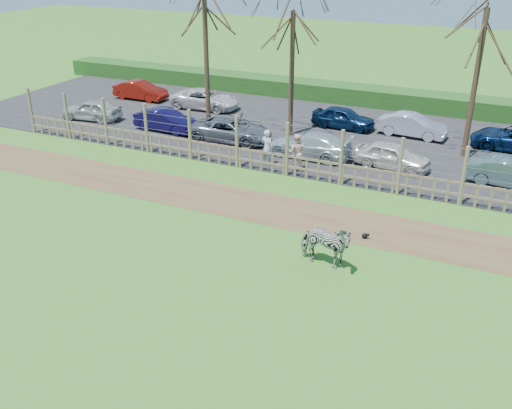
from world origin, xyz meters
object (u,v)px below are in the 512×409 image
at_px(tree_right, 481,48).
at_px(car_4, 392,156).
at_px(visitor_a, 267,148).
at_px(car_2, 231,130).
at_px(car_3, 310,145).
at_px(car_1, 166,120).
at_px(car_10, 343,118).
at_px(tree_mid, 292,44).
at_px(car_5, 512,174).
at_px(car_0, 92,110).
at_px(car_8, 205,99).
at_px(car_11, 412,125).
at_px(zebra, 325,245).
at_px(visitor_b, 296,152).
at_px(tree_left, 205,26).
at_px(car_7, 140,90).
at_px(crow, 365,236).

relative_size(tree_right, car_4, 2.09).
bearing_deg(car_4, visitor_a, 117.09).
bearing_deg(car_2, car_3, -101.23).
xyz_separation_m(car_1, car_10, (8.79, 4.57, 0.00)).
relative_size(tree_mid, car_4, 1.94).
bearing_deg(car_4, car_5, -84.66).
distance_m(tree_right, car_0, 21.33).
relative_size(car_5, car_8, 0.84).
distance_m(car_4, car_11, 5.13).
bearing_deg(tree_right, visitor_a, -147.88).
bearing_deg(tree_mid, car_8, 158.65).
height_order(tree_right, car_2, tree_right).
distance_m(visitor_a, car_0, 12.58).
xyz_separation_m(zebra, car_2, (-8.46, 9.93, -0.15)).
distance_m(visitor_b, car_4, 4.48).
distance_m(car_4, car_5, 5.16).
height_order(car_4, car_11, same).
bearing_deg(tree_right, visitor_b, -142.54).
relative_size(tree_left, tree_right, 1.07).
distance_m(tree_right, visitor_a, 10.73).
bearing_deg(car_0, car_7, 173.85).
distance_m(tree_right, crow, 11.76).
distance_m(crow, car_4, 7.25).
xyz_separation_m(tree_right, visitor_b, (-6.84, -5.24, -4.34)).
bearing_deg(visitor_b, tree_mid, -75.40).
xyz_separation_m(car_1, car_3, (8.64, -0.62, 0.00)).
distance_m(tree_right, car_4, 6.27).
distance_m(crow, car_7, 22.45).
xyz_separation_m(visitor_b, car_7, (-13.91, 7.55, -0.26)).
xyz_separation_m(visitor_a, visitor_b, (1.47, -0.02, 0.00)).
bearing_deg(car_3, car_2, -94.86).
bearing_deg(zebra, crow, -11.64).
height_order(zebra, car_1, zebra).
bearing_deg(tree_left, car_8, 121.81).
relative_size(visitor_b, car_1, 0.47).
xyz_separation_m(tree_right, car_4, (-2.88, -3.15, -4.60)).
relative_size(car_3, car_11, 1.14).
bearing_deg(visitor_b, car_7, -38.44).
xyz_separation_m(visitor_a, car_3, (1.44, 1.88, -0.26)).
bearing_deg(car_10, car_1, 121.49).
distance_m(tree_right, car_5, 6.06).
bearing_deg(zebra, tree_right, -7.68).
bearing_deg(crow, zebra, -107.02).
bearing_deg(car_5, zebra, 158.49).
bearing_deg(car_7, zebra, -130.28).
height_order(car_4, car_5, same).
xyz_separation_m(car_7, car_10, (14.02, -0.46, 0.00)).
height_order(tree_mid, car_0, tree_mid).
relative_size(car_0, car_7, 0.97).
distance_m(tree_right, car_1, 16.41).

